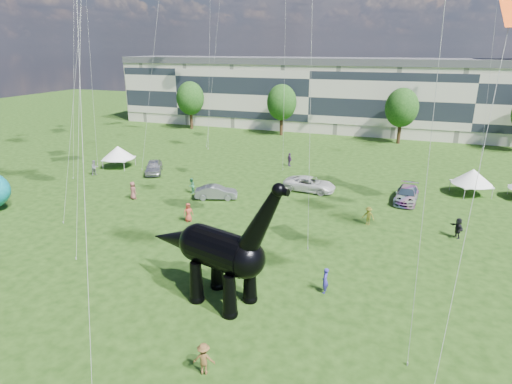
% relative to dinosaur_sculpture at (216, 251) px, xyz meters
% --- Properties ---
extents(ground, '(220.00, 220.00, 0.00)m').
position_rel_dinosaur_sculpture_xyz_m(ground, '(0.49, -1.44, -3.32)').
color(ground, '#16330C').
rests_on(ground, ground).
extents(terrace_row, '(78.00, 11.00, 12.00)m').
position_rel_dinosaur_sculpture_xyz_m(terrace_row, '(-7.51, 60.56, 2.68)').
color(terrace_row, beige).
rests_on(terrace_row, ground).
extents(tree_far_left, '(5.20, 5.20, 9.44)m').
position_rel_dinosaur_sculpture_xyz_m(tree_far_left, '(-29.51, 51.56, 2.97)').
color(tree_far_left, '#382314').
rests_on(tree_far_left, ground).
extents(tree_mid_left, '(5.20, 5.20, 9.44)m').
position_rel_dinosaur_sculpture_xyz_m(tree_mid_left, '(-11.51, 51.56, 2.97)').
color(tree_mid_left, '#382314').
rests_on(tree_mid_left, ground).
extents(tree_mid_right, '(5.20, 5.20, 9.44)m').
position_rel_dinosaur_sculpture_xyz_m(tree_mid_right, '(8.49, 51.56, 2.97)').
color(tree_mid_right, '#382314').
rests_on(tree_mid_right, ground).
extents(dinosaur_sculpture, '(10.71, 4.49, 8.79)m').
position_rel_dinosaur_sculpture_xyz_m(dinosaur_sculpture, '(0.00, 0.00, 0.00)').
color(dinosaur_sculpture, black).
rests_on(dinosaur_sculpture, ground).
extents(car_silver, '(3.91, 5.12, 1.63)m').
position_rel_dinosaur_sculpture_xyz_m(car_silver, '(-19.37, 22.78, -2.51)').
color(car_silver, '#B1B2B6').
rests_on(car_silver, ground).
extents(car_grey, '(4.60, 2.91, 1.43)m').
position_rel_dinosaur_sculpture_xyz_m(car_grey, '(-8.01, 16.85, -2.60)').
color(car_grey, gray).
rests_on(car_grey, ground).
extents(car_white, '(5.81, 3.02, 1.56)m').
position_rel_dinosaur_sculpture_xyz_m(car_white, '(0.51, 22.70, -2.54)').
color(car_white, silver).
rests_on(car_white, ground).
extents(car_dark, '(2.50, 5.36, 1.51)m').
position_rel_dinosaur_sculpture_xyz_m(car_dark, '(10.59, 22.77, -2.56)').
color(car_dark, '#595960').
rests_on(car_dark, ground).
extents(gazebo_near, '(5.37, 5.37, 2.84)m').
position_rel_dinosaur_sculpture_xyz_m(gazebo_near, '(16.96, 27.41, -1.32)').
color(gazebo_near, white).
rests_on(gazebo_near, ground).
extents(gazebo_left, '(4.61, 4.61, 2.85)m').
position_rel_dinosaur_sculpture_xyz_m(gazebo_left, '(-25.17, 23.62, -1.32)').
color(gazebo_left, white).
rests_on(gazebo_left, ground).
extents(visitors, '(52.99, 38.99, 1.87)m').
position_rel_dinosaur_sculpture_xyz_m(visitors, '(-2.02, 14.43, -2.44)').
color(visitors, '#388D5A').
rests_on(visitors, ground).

